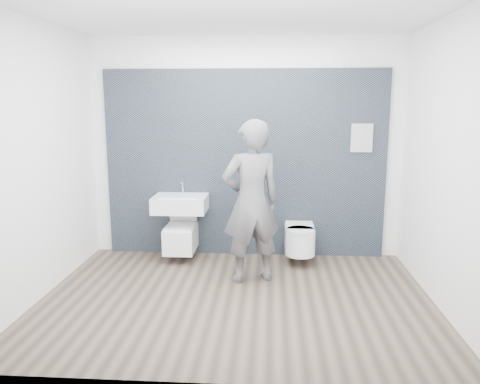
# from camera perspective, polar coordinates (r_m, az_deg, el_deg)

# --- Properties ---
(ground) EXTENTS (4.00, 4.00, 0.00)m
(ground) POSITION_cam_1_polar(r_m,az_deg,el_deg) (4.94, -0.48, -12.80)
(ground) COLOR brown
(ground) RESTS_ON ground
(room_shell) EXTENTS (4.00, 4.00, 4.00)m
(room_shell) POSITION_cam_1_polar(r_m,az_deg,el_deg) (4.53, -0.51, 7.78)
(room_shell) COLOR white
(room_shell) RESTS_ON ground
(tile_wall) EXTENTS (3.60, 0.06, 2.40)m
(tile_wall) POSITION_cam_1_polar(r_m,az_deg,el_deg) (6.31, 0.53, -7.45)
(tile_wall) COLOR black
(tile_wall) RESTS_ON ground
(washbasin) EXTENTS (0.67, 0.50, 0.50)m
(washbasin) POSITION_cam_1_polar(r_m,az_deg,el_deg) (5.95, -7.29, -1.37)
(washbasin) COLOR white
(washbasin) RESTS_ON ground
(toilet_square) EXTENTS (0.37, 0.54, 0.69)m
(toilet_square) POSITION_cam_1_polar(r_m,az_deg,el_deg) (6.04, -7.22, -5.41)
(toilet_square) COLOR white
(toilet_square) RESTS_ON ground
(toilet_rounded) EXTENTS (0.36, 0.61, 0.33)m
(toilet_rounded) POSITION_cam_1_polar(r_m,az_deg,el_deg) (5.90, 7.30, -5.72)
(toilet_rounded) COLOR white
(toilet_rounded) RESTS_ON ground
(info_placard) EXTENTS (0.27, 0.03, 0.35)m
(info_placard) POSITION_cam_1_polar(r_m,az_deg,el_deg) (6.36, 13.95, -7.64)
(info_placard) COLOR white
(info_placard) RESTS_ON ground
(visitor) EXTENTS (0.77, 0.63, 1.81)m
(visitor) POSITION_cam_1_polar(r_m,az_deg,el_deg) (5.14, 1.39, -1.23)
(visitor) COLOR slate
(visitor) RESTS_ON ground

